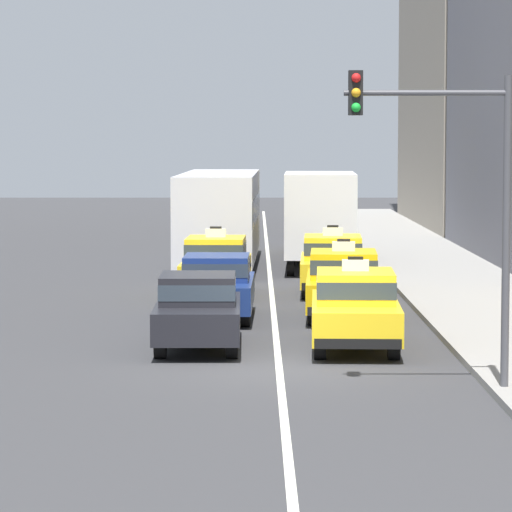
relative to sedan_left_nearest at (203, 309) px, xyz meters
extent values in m
plane|color=#353538|center=(1.66, -2.65, -0.85)|extent=(160.00, 160.00, 0.00)
cube|color=silver|center=(1.66, 17.35, -0.84)|extent=(0.14, 80.00, 0.01)
cube|color=gray|center=(7.26, 12.35, -0.77)|extent=(4.00, 90.00, 0.15)
cylinder|color=black|center=(-0.73, 1.45, -0.53)|extent=(0.25, 0.64, 0.64)
cylinder|color=black|center=(0.71, 1.46, -0.53)|extent=(0.25, 0.64, 0.64)
cylinder|color=black|center=(-0.71, -1.39, -0.53)|extent=(0.25, 0.64, 0.64)
cylinder|color=black|center=(0.73, -1.38, -0.53)|extent=(0.25, 0.64, 0.64)
cube|color=black|center=(0.00, 0.03, -0.20)|extent=(1.80, 4.31, 0.66)
cube|color=black|center=(0.00, -0.07, 0.43)|extent=(1.58, 1.91, 0.60)
cube|color=#2D3842|center=(0.00, -0.07, 0.43)|extent=(1.60, 1.93, 0.33)
cylinder|color=black|center=(-0.43, 6.47, -0.53)|extent=(0.25, 0.64, 0.64)
cylinder|color=black|center=(1.01, 6.44, -0.53)|extent=(0.25, 0.64, 0.64)
cylinder|color=black|center=(-0.49, 3.63, -0.53)|extent=(0.25, 0.64, 0.64)
cylinder|color=black|center=(0.95, 3.60, -0.53)|extent=(0.25, 0.64, 0.64)
cube|color=navy|center=(0.26, 5.04, -0.20)|extent=(1.85, 4.33, 0.66)
cube|color=navy|center=(0.26, 4.94, 0.43)|extent=(1.60, 1.93, 0.60)
cube|color=#2D3842|center=(0.26, 4.94, 0.43)|extent=(1.62, 1.95, 0.33)
cylinder|color=black|center=(-0.58, 11.95, -0.53)|extent=(0.26, 0.65, 0.64)
cylinder|color=black|center=(0.89, 11.89, -0.53)|extent=(0.26, 0.65, 0.64)
cylinder|color=black|center=(-0.69, 8.89, -0.53)|extent=(0.26, 0.65, 0.64)
cylinder|color=black|center=(0.78, 8.84, -0.53)|extent=(0.26, 0.65, 0.64)
cube|color=yellow|center=(0.10, 10.39, -0.18)|extent=(1.96, 4.56, 0.70)
cube|color=black|center=(0.10, 10.39, -0.13)|extent=(1.97, 4.20, 0.10)
cube|color=yellow|center=(0.09, 10.24, 0.49)|extent=(1.67, 2.16, 0.64)
cube|color=#2D3842|center=(0.09, 10.24, 0.49)|extent=(1.69, 2.18, 0.35)
cube|color=white|center=(0.09, 10.24, 0.93)|extent=(0.56, 0.14, 0.24)
cube|color=black|center=(0.09, 10.24, 1.08)|extent=(0.32, 0.12, 0.06)
cube|color=black|center=(0.18, 12.60, -0.43)|extent=(1.71, 0.20, 0.20)
cube|color=black|center=(0.02, 8.18, -0.43)|extent=(1.71, 0.20, 0.20)
cylinder|color=black|center=(-0.95, 23.24, -0.53)|extent=(0.25, 0.65, 0.64)
cylinder|color=black|center=(1.05, 23.20, -0.53)|extent=(0.25, 0.65, 0.64)
cylinder|color=black|center=(-1.10, 16.52, -0.53)|extent=(0.25, 0.65, 0.64)
cylinder|color=black|center=(0.90, 16.48, -0.53)|extent=(0.25, 0.65, 0.64)
cube|color=silver|center=(-0.03, 19.86, 0.92)|extent=(2.75, 11.25, 2.90)
cube|color=#2D3842|center=(-0.03, 19.86, 1.17)|extent=(2.76, 10.81, 0.84)
cube|color=black|center=(0.10, 25.41, 2.12)|extent=(2.13, 0.13, 0.36)
cylinder|color=black|center=(2.63, 1.55, -0.53)|extent=(0.27, 0.65, 0.64)
cylinder|color=black|center=(4.10, 1.49, -0.53)|extent=(0.27, 0.65, 0.64)
cylinder|color=black|center=(2.50, -1.50, -0.53)|extent=(0.27, 0.65, 0.64)
cylinder|color=black|center=(3.98, -1.56, -0.53)|extent=(0.27, 0.65, 0.64)
cube|color=yellow|center=(3.30, 0.00, -0.18)|extent=(1.98, 4.57, 0.70)
cube|color=black|center=(3.30, 0.00, -0.13)|extent=(1.99, 4.21, 0.10)
cube|color=yellow|center=(3.30, -0.15, 0.49)|extent=(1.68, 2.16, 0.64)
cube|color=#2D3842|center=(3.30, -0.15, 0.49)|extent=(1.71, 2.18, 0.35)
cube|color=white|center=(3.30, -0.15, 0.93)|extent=(0.56, 0.14, 0.24)
cube|color=black|center=(3.30, -0.15, 1.08)|extent=(0.32, 0.12, 0.06)
cube|color=black|center=(3.39, 2.20, -0.43)|extent=(1.71, 0.21, 0.20)
cube|color=black|center=(3.21, -2.21, -0.43)|extent=(1.71, 0.21, 0.20)
cylinder|color=black|center=(2.71, 6.91, -0.53)|extent=(0.27, 0.65, 0.64)
cylinder|color=black|center=(4.18, 6.84, -0.53)|extent=(0.27, 0.65, 0.64)
cylinder|color=black|center=(2.56, 3.85, -0.53)|extent=(0.27, 0.65, 0.64)
cylinder|color=black|center=(4.04, 3.78, -0.53)|extent=(0.27, 0.65, 0.64)
cube|color=yellow|center=(3.37, 5.34, -0.18)|extent=(2.02, 4.58, 0.70)
cube|color=black|center=(3.37, 5.34, -0.13)|extent=(2.02, 4.22, 0.10)
cube|color=yellow|center=(3.37, 5.20, 0.49)|extent=(1.70, 2.18, 0.64)
cube|color=#2D3842|center=(3.37, 5.20, 0.49)|extent=(1.72, 2.20, 0.35)
cube|color=white|center=(3.37, 5.20, 0.93)|extent=(0.57, 0.15, 0.24)
cube|color=black|center=(3.37, 5.20, 1.08)|extent=(0.32, 0.13, 0.06)
cube|color=black|center=(3.48, 7.55, -0.43)|extent=(1.71, 0.22, 0.20)
cube|color=black|center=(3.27, 3.14, -0.43)|extent=(1.71, 0.22, 0.20)
cylinder|color=black|center=(2.73, 12.54, -0.53)|extent=(0.27, 0.65, 0.64)
cylinder|color=black|center=(4.20, 12.48, -0.53)|extent=(0.27, 0.65, 0.64)
cylinder|color=black|center=(2.60, 9.48, -0.53)|extent=(0.27, 0.65, 0.64)
cylinder|color=black|center=(4.07, 9.42, -0.53)|extent=(0.27, 0.65, 0.64)
cube|color=yellow|center=(3.40, 10.98, -0.18)|extent=(1.99, 4.57, 0.70)
cube|color=black|center=(3.40, 10.98, -0.13)|extent=(1.99, 4.21, 0.10)
cube|color=yellow|center=(3.39, 10.83, 0.49)|extent=(1.69, 2.17, 0.64)
cube|color=#2D3842|center=(3.39, 10.83, 0.49)|extent=(1.71, 2.19, 0.35)
cube|color=white|center=(3.39, 10.83, 0.93)|extent=(0.56, 0.14, 0.24)
cube|color=black|center=(3.39, 10.83, 1.08)|extent=(0.32, 0.12, 0.06)
cube|color=black|center=(3.49, 13.19, -0.43)|extent=(1.71, 0.21, 0.20)
cube|color=black|center=(3.31, 8.77, -0.43)|extent=(1.71, 0.21, 0.20)
cylinder|color=black|center=(2.46, 20.16, -0.53)|extent=(0.26, 0.65, 0.64)
cylinder|color=black|center=(4.36, 20.10, -0.53)|extent=(0.26, 0.65, 0.64)
cylinder|color=black|center=(2.33, 16.26, -0.53)|extent=(0.26, 0.65, 0.64)
cylinder|color=black|center=(4.23, 16.20, -0.53)|extent=(0.26, 0.65, 0.64)
cube|color=black|center=(3.44, 21.11, 0.52)|extent=(2.17, 2.27, 2.10)
cube|color=#2D3842|center=(3.48, 22.18, 0.82)|extent=(1.93, 0.12, 0.76)
cube|color=silver|center=(3.33, 17.85, 1.07)|extent=(2.47, 5.27, 2.70)
cylinder|color=black|center=(2.56, 27.70, -0.53)|extent=(0.24, 0.64, 0.64)
cylinder|color=black|center=(4.03, 27.69, -0.53)|extent=(0.24, 0.64, 0.64)
cylinder|color=black|center=(2.54, 24.64, -0.53)|extent=(0.24, 0.64, 0.64)
cylinder|color=black|center=(4.02, 24.63, -0.53)|extent=(0.24, 0.64, 0.64)
cube|color=yellow|center=(3.29, 26.17, -0.18)|extent=(1.82, 4.51, 0.70)
cube|color=black|center=(3.29, 26.17, -0.13)|extent=(1.84, 4.15, 0.10)
cube|color=yellow|center=(3.29, 26.02, 0.49)|extent=(1.61, 2.11, 0.64)
cube|color=#2D3842|center=(3.29, 26.02, 0.49)|extent=(1.63, 2.13, 0.35)
cube|color=white|center=(3.29, 26.02, 0.93)|extent=(0.56, 0.12, 0.24)
cube|color=black|center=(3.29, 26.02, 1.08)|extent=(0.32, 0.11, 0.06)
cube|color=black|center=(3.30, 28.38, -0.43)|extent=(1.71, 0.15, 0.20)
cube|color=black|center=(3.28, 23.96, -0.43)|extent=(1.71, 0.15, 0.20)
cylinder|color=#47474C|center=(5.51, -5.57, 1.90)|extent=(0.14, 0.14, 5.50)
cylinder|color=#47474C|center=(4.11, -5.57, 4.35)|extent=(2.80, 0.10, 0.10)
cube|color=black|center=(2.91, -5.57, 4.35)|extent=(0.24, 0.24, 0.76)
sphere|color=red|center=(2.91, -5.70, 4.60)|extent=(0.16, 0.16, 0.16)
sphere|color=orange|center=(2.91, -5.70, 4.35)|extent=(0.16, 0.16, 0.16)
sphere|color=green|center=(2.91, -5.70, 4.10)|extent=(0.16, 0.16, 0.16)
camera|label=1|loc=(1.22, -30.76, 3.60)|focal=103.39mm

